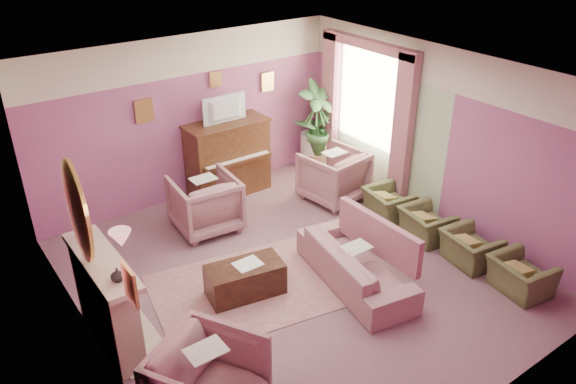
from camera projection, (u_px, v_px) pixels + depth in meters
floor at (296, 273)px, 7.92m from camera, size 5.50×6.00×0.01m
ceiling at (298, 78)px, 6.62m from camera, size 5.50×6.00×0.01m
wall_back at (190, 119)px, 9.42m from camera, size 5.50×0.02×2.80m
wall_front at (494, 304)px, 5.12m from camera, size 5.50×0.02×2.80m
wall_left at (86, 254)px, 5.84m from camera, size 0.02×6.00×2.80m
wall_right at (439, 137)px, 8.70m from camera, size 0.02×6.00×2.80m
picture_rail_band at (185, 55)px, 8.91m from camera, size 5.50×0.01×0.65m
stripe_panel at (378, 132)px, 9.77m from camera, size 0.01×3.00×2.15m
fireplace_surround at (106, 303)px, 6.46m from camera, size 0.30×1.40×1.10m
fireplace_inset at (117, 310)px, 6.58m from camera, size 0.18×0.72×0.68m
fire_ember at (122, 321)px, 6.68m from camera, size 0.06×0.54×0.10m
mantel_shelf at (101, 261)px, 6.21m from camera, size 0.40×1.55×0.07m
hearth at (129, 332)px, 6.81m from camera, size 0.55×1.50×0.02m
mirror_frame at (78, 212)px, 5.82m from camera, size 0.04×0.72×1.20m
mirror_glass at (80, 211)px, 5.83m from camera, size 0.01×0.60×1.06m
sconce_shade at (121, 239)px, 5.02m from camera, size 0.20×0.20×0.16m
piano at (228, 159)px, 9.80m from camera, size 1.40×0.60×1.30m
piano_keyshelf at (238, 162)px, 9.51m from camera, size 1.30×0.12×0.06m
piano_keys at (238, 160)px, 9.49m from camera, size 1.20×0.08×0.02m
piano_top at (226, 123)px, 9.49m from camera, size 1.45×0.65×0.04m
television at (227, 108)px, 9.32m from camera, size 0.80×0.12×0.48m
print_back_left at (144, 111)px, 8.82m from camera, size 0.30×0.03×0.38m
print_back_right at (268, 82)px, 10.02m from camera, size 0.26×0.03×0.34m
print_back_mid at (215, 80)px, 9.37m from camera, size 0.22×0.03×0.26m
print_left_wall at (130, 285)px, 4.85m from camera, size 0.03×0.28×0.36m
window_blind at (369, 94)px, 9.64m from camera, size 0.03×1.40×1.80m
curtain_left at (403, 133)px, 9.13m from camera, size 0.16×0.34×2.60m
curtain_right at (330, 103)px, 10.45m from camera, size 0.16×0.34×2.60m
pelmet at (369, 44)px, 9.20m from camera, size 0.16×2.20×0.16m
mantel_plant at (83, 227)px, 6.53m from camera, size 0.16×0.16×0.28m
mantel_vase at (117, 275)px, 5.80m from camera, size 0.16×0.16×0.16m
area_rug at (249, 289)px, 7.57m from camera, size 2.78×2.22×0.01m
coffee_table at (245, 280)px, 7.40m from camera, size 1.07×0.67×0.45m
table_paper at (248, 264)px, 7.32m from camera, size 0.35×0.28×0.01m
sofa at (356, 258)px, 7.53m from camera, size 0.67×2.00×0.81m
sofa_throw at (378, 236)px, 7.65m from camera, size 0.10×1.51×0.55m
floral_armchair_left at (205, 201)px, 8.76m from camera, size 0.95×0.95×0.99m
floral_armchair_right at (334, 173)px, 9.64m from camera, size 0.95×0.95×0.99m
floral_armchair_front at (208, 380)px, 5.50m from camera, size 0.95×0.95×0.99m
olive_chair_a at (522, 271)px, 7.40m from camera, size 0.52×0.74×0.64m
olive_chair_b at (471, 244)px, 7.99m from camera, size 0.52×0.74×0.64m
olive_chair_c at (427, 220)px, 8.58m from camera, size 0.52×0.74×0.64m
olive_chair_d at (388, 199)px, 9.17m from camera, size 0.52×0.74×0.64m
side_table at (314, 150)px, 10.88m from camera, size 0.52×0.52×0.70m
side_plant_big at (314, 125)px, 10.64m from camera, size 0.30×0.30×0.34m
side_plant_small at (323, 127)px, 10.65m from camera, size 0.16×0.16×0.28m
palm_pot at (316, 162)px, 10.83m from camera, size 0.34×0.34×0.34m
palm_plant at (317, 118)px, 10.42m from camera, size 0.76×0.76×1.44m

